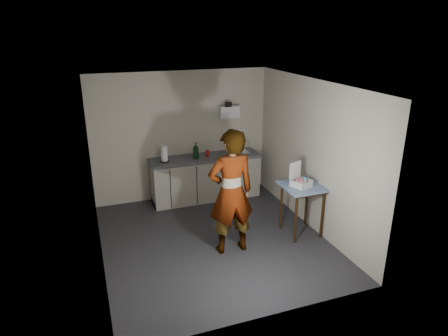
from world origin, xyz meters
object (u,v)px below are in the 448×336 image
object	(u,v)px
side_table	(303,192)
dark_bottle	(196,152)
soap_bottle	(196,151)
soda_can	(208,153)
kitchen_counter	(206,179)
dish_rack	(238,150)
paper_towel	(164,154)
bakery_box	(300,181)
standing_man	(231,192)

from	to	relation	value
side_table	dark_bottle	distance (m)	2.38
soap_bottle	side_table	bearing A→B (deg)	-55.72
side_table	soda_can	bearing A→B (deg)	117.55
kitchen_counter	soap_bottle	bearing A→B (deg)	-165.08
kitchen_counter	side_table	world-z (taller)	kitchen_counter
side_table	dish_rack	bearing A→B (deg)	100.69
kitchen_counter	dish_rack	xyz separation A→B (m)	(0.72, 0.01, 0.55)
side_table	paper_towel	world-z (taller)	paper_towel
paper_towel	dark_bottle	bearing A→B (deg)	3.90
soda_can	bakery_box	bearing A→B (deg)	-63.61
kitchen_counter	soda_can	size ratio (longest dim) A/B	16.67
soda_can	bakery_box	xyz separation A→B (m)	(0.98, -1.98, 0.00)
soap_bottle	paper_towel	size ratio (longest dim) A/B	1.02
kitchen_counter	soap_bottle	world-z (taller)	soap_bottle
kitchen_counter	dark_bottle	xyz separation A→B (m)	(-0.18, 0.01, 0.60)
side_table	standing_man	size ratio (longest dim) A/B	0.44
dark_bottle	bakery_box	distance (m)	2.34
kitchen_counter	side_table	distance (m)	2.29
soap_bottle	soda_can	world-z (taller)	soap_bottle
side_table	dish_rack	size ratio (longest dim) A/B	2.12
soap_bottle	dark_bottle	world-z (taller)	soap_bottle
soda_can	side_table	bearing A→B (deg)	-62.22
paper_towel	bakery_box	xyz separation A→B (m)	(1.88, -1.95, -0.08)
side_table	soda_can	xyz separation A→B (m)	(-1.04, 1.98, 0.20)
dark_bottle	bakery_box	size ratio (longest dim) A/B	0.59
kitchen_counter	soda_can	bearing A→B (deg)	4.65
soda_can	dark_bottle	size ratio (longest dim) A/B	0.58
side_table	soap_bottle	bearing A→B (deg)	124.05
kitchen_counter	bakery_box	world-z (taller)	bakery_box
paper_towel	kitchen_counter	bearing A→B (deg)	2.10
kitchen_counter	side_table	xyz separation A→B (m)	(1.10, -1.98, 0.35)
paper_towel	dish_rack	size ratio (longest dim) A/B	0.76
soap_bottle	bakery_box	xyz separation A→B (m)	(1.25, -1.92, -0.09)
dark_bottle	dish_rack	size ratio (longest dim) A/B	0.56
dark_bottle	dish_rack	world-z (taller)	dish_rack
standing_man	bakery_box	world-z (taller)	standing_man
soap_bottle	bakery_box	size ratio (longest dim) A/B	0.83
dark_bottle	paper_towel	bearing A→B (deg)	-176.10
standing_man	dark_bottle	bearing A→B (deg)	-91.09
soap_bottle	dark_bottle	xyz separation A→B (m)	(0.02, 0.07, -0.05)
dark_bottle	paper_towel	distance (m)	0.65
soda_can	bakery_box	distance (m)	2.21
bakery_box	dish_rack	bearing A→B (deg)	78.62
kitchen_counter	soda_can	xyz separation A→B (m)	(0.06, 0.00, 0.55)
standing_man	soap_bottle	xyz separation A→B (m)	(0.02, 2.02, 0.07)
soda_can	kitchen_counter	bearing A→B (deg)	-175.35
bakery_box	soda_can	bearing A→B (deg)	95.78
soda_can	dish_rack	xyz separation A→B (m)	(0.66, 0.01, -0.00)
soap_bottle	bakery_box	world-z (taller)	bakery_box
standing_man	soap_bottle	size ratio (longest dim) A/B	6.17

